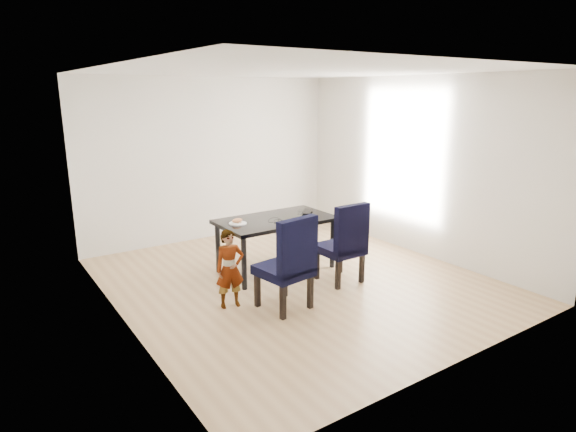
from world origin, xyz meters
TOP-DOWN VIEW (x-y plane):
  - floor at (0.00, 0.00)m, footprint 4.50×5.00m
  - ceiling at (0.00, 0.00)m, footprint 4.50×5.00m
  - wall_back at (0.00, 2.50)m, footprint 4.50×0.01m
  - wall_front at (0.00, -2.50)m, footprint 4.50×0.01m
  - wall_left at (-2.25, 0.00)m, footprint 0.01×5.00m
  - wall_right at (2.25, 0.00)m, footprint 0.01×5.00m
  - dining_table at (0.00, 0.50)m, footprint 1.60×0.90m
  - chair_left at (-0.60, -0.59)m, footprint 0.61×0.63m
  - chair_right at (0.47, -0.32)m, footprint 0.53×0.55m
  - child at (-1.10, -0.22)m, footprint 0.37×0.28m
  - plate at (-0.57, 0.55)m, footprint 0.29×0.29m
  - sandwich at (-0.57, 0.56)m, footprint 0.17×0.13m
  - laptop at (0.53, 0.56)m, footprint 0.37×0.36m
  - cable_tangle at (-0.06, 0.32)m, footprint 0.15×0.15m

SIDE VIEW (x-z plane):
  - floor at x=0.00m, z-range -0.01..0.00m
  - dining_table at x=0.00m, z-range 0.00..0.75m
  - child at x=-1.10m, z-range 0.00..0.93m
  - chair_right at x=0.47m, z-range 0.00..1.08m
  - chair_left at x=-0.60m, z-range 0.00..1.12m
  - cable_tangle at x=-0.06m, z-range 0.75..0.76m
  - plate at x=-0.57m, z-range 0.75..0.76m
  - laptop at x=0.53m, z-range 0.75..0.77m
  - sandwich at x=-0.57m, z-range 0.76..0.82m
  - wall_back at x=0.00m, z-range 0.00..2.70m
  - wall_front at x=0.00m, z-range 0.00..2.70m
  - wall_left at x=-2.25m, z-range 0.00..2.70m
  - wall_right at x=2.25m, z-range 0.00..2.70m
  - ceiling at x=0.00m, z-range 2.70..2.71m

